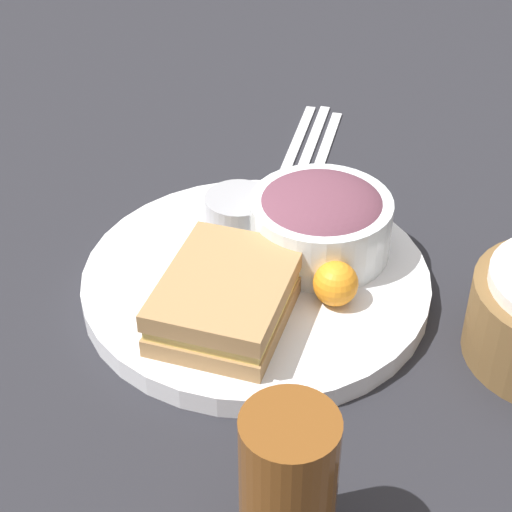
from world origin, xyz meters
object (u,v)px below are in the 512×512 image
object	(u,v)px
spoon	(326,144)
fork	(297,140)
sandwich	(232,298)
salad_bowl	(321,219)
plate	(256,281)
dressing_cup	(238,211)
drink_glass	(288,488)
knife	(312,142)

from	to	relation	value
spoon	fork	bearing A→B (deg)	90.00
sandwich	salad_bowl	world-z (taller)	salad_bowl
plate	dressing_cup	distance (m)	0.08
salad_bowl	fork	bearing A→B (deg)	-155.15
drink_glass	fork	world-z (taller)	drink_glass
drink_glass	knife	world-z (taller)	drink_glass
sandwich	spoon	distance (m)	0.36
plate	knife	bearing A→B (deg)	-171.44
knife	salad_bowl	bearing A→B (deg)	-167.80
salad_bowl	dressing_cup	distance (m)	0.09
dressing_cup	knife	xyz separation A→B (m)	(-0.22, 0.00, -0.04)
plate	spoon	size ratio (longest dim) A/B	2.01
dressing_cup	drink_glass	distance (m)	0.36
sandwich	dressing_cup	world-z (taller)	sandwich
drink_glass	knife	bearing A→B (deg)	-162.59
sandwich	knife	distance (m)	0.36
dressing_cup	knife	world-z (taller)	dressing_cup
plate	spoon	bearing A→B (deg)	-175.03
knife	spoon	distance (m)	0.02
sandwich	spoon	world-z (taller)	sandwich
knife	spoon	xyz separation A→B (m)	(-0.00, 0.02, 0.00)
dressing_cup	sandwich	bearing A→B (deg)	20.96
sandwich	plate	bearing A→B (deg)	-175.85
dressing_cup	plate	bearing A→B (deg)	34.89
sandwich	drink_glass	size ratio (longest dim) A/B	1.17
dressing_cup	drink_glass	bearing A→B (deg)	28.35
knife	fork	bearing A→B (deg)	90.00
salad_bowl	dressing_cup	size ratio (longest dim) A/B	2.01
drink_glass	spoon	size ratio (longest dim) A/B	0.78
salad_bowl	knife	size ratio (longest dim) A/B	0.71
plate	dressing_cup	size ratio (longest dim) A/B	4.86
plate	knife	distance (m)	0.29
plate	sandwich	distance (m)	0.07
plate	fork	size ratio (longest dim) A/B	1.81
dressing_cup	spoon	world-z (taller)	dressing_cup
salad_bowl	spoon	xyz separation A→B (m)	(-0.23, -0.07, -0.05)
drink_glass	spoon	distance (m)	0.56
plate	dressing_cup	xyz separation A→B (m)	(-0.07, -0.05, 0.03)
drink_glass	plate	bearing A→B (deg)	-153.52
drink_glass	salad_bowl	bearing A→B (deg)	-165.13
drink_glass	spoon	world-z (taller)	drink_glass
knife	sandwich	bearing A→B (deg)	179.16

